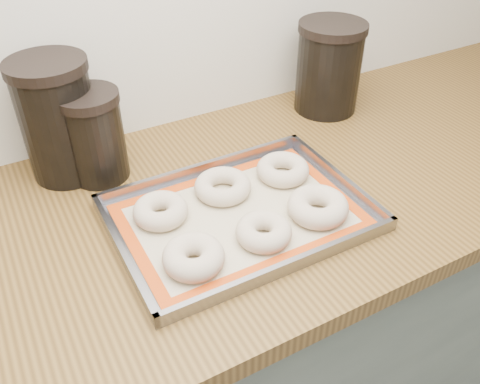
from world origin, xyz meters
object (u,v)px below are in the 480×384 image
bagel_back_left (161,211)px  baking_tray (240,215)px  bagel_front_left (194,257)px  bagel_back_mid (223,186)px  bagel_front_right (318,207)px  canister_mid (94,136)px  bagel_back_right (283,169)px  bagel_front_mid (264,232)px  canister_right (329,67)px  canister_left (58,119)px

bagel_back_left → baking_tray: bearing=-25.7°
bagel_back_left → bagel_front_left: bearing=-88.9°
baking_tray → bagel_back_left: (-0.13, 0.06, 0.02)m
baking_tray → bagel_back_mid: (0.00, 0.08, 0.02)m
bagel_front_right → bagel_back_mid: bearing=130.8°
bagel_front_left → canister_mid: bearing=99.7°
bagel_back_left → bagel_back_right: size_ratio=0.94×
bagel_front_left → bagel_back_mid: size_ratio=0.94×
bagel_front_right → bagel_back_mid: (-0.12, 0.14, -0.00)m
bagel_front_left → bagel_front_mid: size_ratio=1.05×
bagel_back_mid → bagel_back_left: bearing=-174.5°
bagel_front_left → canister_mid: size_ratio=0.56×
bagel_front_mid → bagel_front_right: 0.12m
bagel_back_right → canister_mid: bearing=149.4°
canister_mid → canister_right: size_ratio=0.86×
bagel_front_right → bagel_back_left: size_ratio=1.12×
canister_left → canister_right: size_ratio=1.12×
bagel_front_left → bagel_back_left: bagel_front_left is taller
canister_left → canister_mid: (0.05, -0.05, -0.03)m
bagel_front_mid → bagel_back_left: size_ratio=0.98×
baking_tray → bagel_back_right: bagel_back_right is taller
bagel_front_mid → bagel_back_right: 0.19m
baking_tray → canister_left: (-0.24, 0.30, 0.12)m
bagel_front_left → bagel_back_right: bagel_front_left is taller
bagel_front_left → bagel_back_right: 0.30m
bagel_back_left → canister_left: canister_left is taller
bagel_front_right → canister_mid: 0.45m
bagel_front_left → bagel_front_right: same height
canister_mid → bagel_front_right: bearing=-46.2°
bagel_back_mid → canister_left: size_ratio=0.45×
bagel_back_mid → canister_right: canister_right is taller
canister_right → canister_mid: bearing=-178.3°
baking_tray → canister_right: canister_right is taller
bagel_back_right → canister_right: bearing=38.8°
canister_right → bagel_front_left: bearing=-146.1°
bagel_front_mid → bagel_back_mid: 0.15m
bagel_front_left → bagel_back_mid: bearing=49.1°
canister_right → bagel_back_right: bearing=-141.2°
bagel_back_left → canister_mid: size_ratio=0.54×
baking_tray → bagel_back_mid: 0.08m
baking_tray → bagel_back_right: 0.15m
bagel_back_left → canister_left: (-0.11, 0.24, 0.10)m
bagel_back_right → canister_mid: canister_mid is taller
baking_tray → bagel_front_left: size_ratio=4.45×
bagel_front_mid → bagel_front_left: bearing=179.8°
canister_mid → bagel_front_left: bearing=-80.3°
canister_left → canister_mid: canister_left is taller
bagel_front_right → canister_left: (-0.36, 0.37, 0.10)m
bagel_front_left → bagel_back_right: bearing=28.5°
bagel_front_right → bagel_back_right: size_ratio=1.06×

